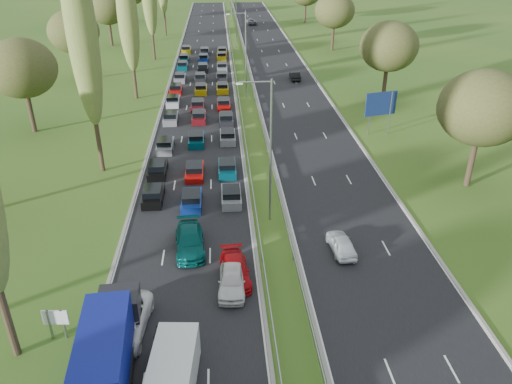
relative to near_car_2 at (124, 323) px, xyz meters
name	(u,v)px	position (x,y,z in m)	size (l,w,h in m)	color
ground	(246,94)	(10.06, 49.84, -0.82)	(260.00, 260.00, 0.00)	#2C561B
near_carriageway	(201,90)	(3.31, 52.34, -0.82)	(10.50, 215.00, 0.04)	black
far_carriageway	(288,88)	(16.81, 52.34, -0.82)	(10.50, 215.00, 0.04)	black
central_reservation	(245,86)	(10.06, 52.34, -0.27)	(2.36, 215.00, 0.32)	gray
lamp_columns	(246,56)	(10.06, 47.84, 5.18)	(0.18, 140.18, 12.00)	gray
poplar_row	(112,22)	(-5.94, 38.00, 11.57)	(2.80, 127.80, 22.44)	#2D2116
woodland_left	(11,76)	(-16.44, 32.46, 6.86)	(8.00, 166.00, 11.10)	#2D2116
woodland_right	(410,60)	(29.56, 36.50, 6.86)	(8.00, 153.00, 11.10)	#2D2116
traffic_queue_fill	(200,97)	(3.32, 47.44, -0.38)	(9.07, 67.91, 0.80)	black
near_car_2	(124,323)	(0.00, 0.00, 0.00)	(2.65, 5.75, 1.60)	white
near_car_7	(190,241)	(3.56, 8.78, -0.03)	(2.16, 5.32, 1.54)	#05524F
near_car_11	(235,270)	(6.86, 4.94, -0.12)	(1.91, 4.69, 1.36)	#AD0A0F
near_car_12	(232,279)	(6.61, 3.81, -0.03)	(1.81, 4.50, 1.53)	silver
far_car_0	(341,244)	(15.00, 7.68, -0.12)	(1.60, 3.98, 1.36)	silver
far_car_1	(295,76)	(18.59, 57.16, -0.14)	(1.39, 4.00, 1.32)	black
far_car_2	(251,21)	(15.10, 113.46, -0.08)	(2.38, 5.15, 1.43)	gray
blue_lorry	(109,346)	(-0.19, -2.95, 1.10)	(2.43, 8.73, 3.69)	black
white_van_rear	(173,372)	(3.26, -4.33, 0.35)	(2.23, 5.69, 2.29)	silver
info_sign	(56,320)	(-3.84, -0.08, 0.55)	(1.50, 0.20, 2.10)	gray
direction_sign	(381,106)	(24.96, 31.81, 2.75)	(3.91, 1.05, 5.20)	gray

